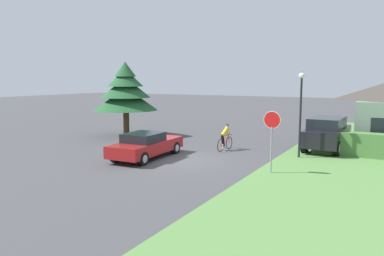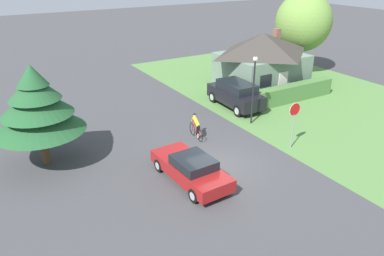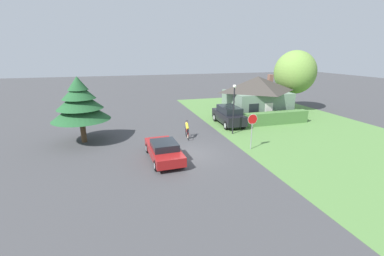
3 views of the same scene
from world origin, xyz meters
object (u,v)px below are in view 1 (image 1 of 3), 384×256
sedan_left_lane (146,145)px  street_lamp (301,101)px  stop_sign (272,129)px  parked_suv_right (327,133)px  conifer_tall_near (126,92)px  cyclist (225,138)px

sedan_left_lane → street_lamp: bearing=-62.7°
stop_sign → street_lamp: bearing=-92.9°
parked_suv_right → street_lamp: size_ratio=1.08×
stop_sign → conifer_tall_near: bearing=-21.7°
parked_suv_right → conifer_tall_near: 13.93m
parked_suv_right → cyclist: bearing=122.1°
cyclist → stop_sign: size_ratio=0.64×
stop_sign → street_lamp: (0.31, 3.96, 1.02)m
cyclist → stop_sign: stop_sign is taller
stop_sign → cyclist: bearing=-43.0°
parked_suv_right → sedan_left_lane: bearing=133.5°
cyclist → conifer_tall_near: conifer_tall_near is taller
street_lamp → conifer_tall_near: size_ratio=0.85×
parked_suv_right → conifer_tall_near: (-13.66, -1.56, 2.25)m
sedan_left_lane → parked_suv_right: size_ratio=0.98×
conifer_tall_near → sedan_left_lane: bearing=-43.7°
parked_suv_right → conifer_tall_near: bearing=98.6°
cyclist → conifer_tall_near: bearing=85.4°
sedan_left_lane → conifer_tall_near: bearing=43.7°
sedan_left_lane → conifer_tall_near: (-5.71, 5.46, 2.56)m
sedan_left_lane → street_lamp: street_lamp is taller
sedan_left_lane → parked_suv_right: parked_suv_right is taller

